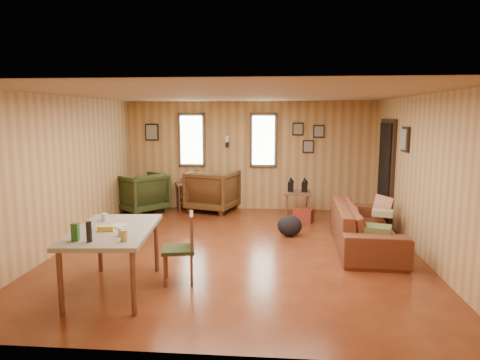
% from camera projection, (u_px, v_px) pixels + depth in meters
% --- Properties ---
extents(room, '(5.54, 6.04, 2.44)m').
position_uv_depth(room, '(250.00, 172.00, 6.81)').
color(room, brown).
rests_on(room, ground).
extents(sofa, '(0.79, 2.36, 0.91)m').
position_uv_depth(sofa, '(366.00, 219.00, 6.81)').
color(sofa, brown).
rests_on(sofa, ground).
extents(recliner_brown, '(1.19, 1.15, 1.00)m').
position_uv_depth(recliner_brown, '(213.00, 189.00, 9.41)').
color(recliner_brown, '#513218').
rests_on(recliner_brown, ground).
extents(recliner_green, '(1.24, 1.25, 0.94)m').
position_uv_depth(recliner_green, '(141.00, 191.00, 9.28)').
color(recliner_green, '#2D3819').
rests_on(recliner_green, ground).
extents(end_table, '(0.71, 0.68, 0.72)m').
position_uv_depth(end_table, '(189.00, 191.00, 9.63)').
color(end_table, brown).
rests_on(end_table, ground).
extents(side_table, '(0.55, 0.55, 0.86)m').
position_uv_depth(side_table, '(297.00, 190.00, 8.68)').
color(side_table, brown).
rests_on(side_table, ground).
extents(cooler, '(0.43, 0.37, 0.26)m').
position_uv_depth(cooler, '(303.00, 215.00, 8.49)').
color(cooler, maroon).
rests_on(cooler, ground).
extents(backpack, '(0.47, 0.39, 0.37)m').
position_uv_depth(backpack, '(290.00, 226.00, 7.46)').
color(backpack, black).
rests_on(backpack, ground).
extents(sofa_pillows, '(0.82, 1.70, 0.35)m').
position_uv_depth(sofa_pillows, '(380.00, 218.00, 6.68)').
color(sofa_pillows, '#545F35').
rests_on(sofa_pillows, sofa).
extents(dining_table, '(1.04, 1.58, 0.99)m').
position_uv_depth(dining_table, '(113.00, 235.00, 5.05)').
color(dining_table, gray).
rests_on(dining_table, ground).
extents(dining_chair, '(0.47, 0.47, 0.89)m').
position_uv_depth(dining_chair, '(184.00, 244.00, 5.37)').
color(dining_chair, '#2D3819').
rests_on(dining_chair, ground).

